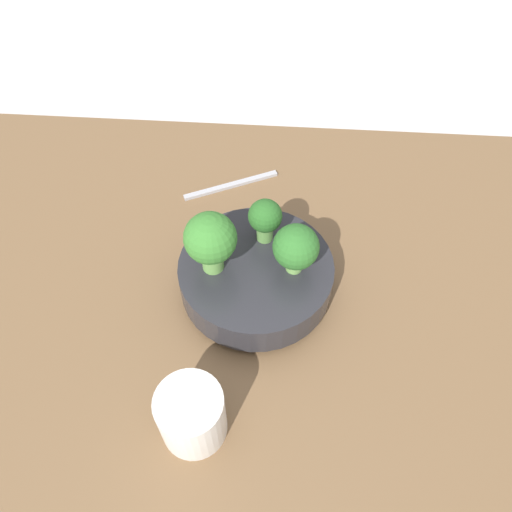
% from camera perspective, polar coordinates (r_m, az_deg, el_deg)
% --- Properties ---
extents(ground_plane, '(6.00, 6.00, 0.00)m').
position_cam_1_polar(ground_plane, '(0.78, 0.72, -4.83)').
color(ground_plane, silver).
extents(table, '(1.14, 0.76, 0.03)m').
position_cam_1_polar(table, '(0.76, 0.73, -4.11)').
color(table, brown).
rests_on(table, ground_plane).
extents(bowl, '(0.22, 0.22, 0.06)m').
position_cam_1_polar(bowl, '(0.71, -0.00, -2.28)').
color(bowl, '#28282D').
rests_on(bowl, table).
extents(broccoli_floret_right, '(0.07, 0.07, 0.10)m').
position_cam_1_polar(broccoli_floret_right, '(0.65, -5.23, 1.85)').
color(broccoli_floret_right, '#6BA34C').
rests_on(broccoli_floret_right, bowl).
extents(broccoli_floret_front, '(0.05, 0.05, 0.07)m').
position_cam_1_polar(broccoli_floret_front, '(0.69, 0.94, 4.38)').
color(broccoli_floret_front, '#609347').
rests_on(broccoli_floret_front, bowl).
extents(broccoli_floret_left, '(0.06, 0.06, 0.08)m').
position_cam_1_polar(broccoli_floret_left, '(0.65, 4.58, 0.95)').
color(broccoli_floret_left, '#7AB256').
rests_on(broccoli_floret_left, bowl).
extents(cup, '(0.08, 0.08, 0.08)m').
position_cam_1_polar(cup, '(0.62, -7.36, -17.60)').
color(cup, silver).
rests_on(cup, table).
extents(fork, '(0.16, 0.08, 0.01)m').
position_cam_1_polar(fork, '(0.88, -2.85, 8.08)').
color(fork, '#B2B2B7').
rests_on(fork, table).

